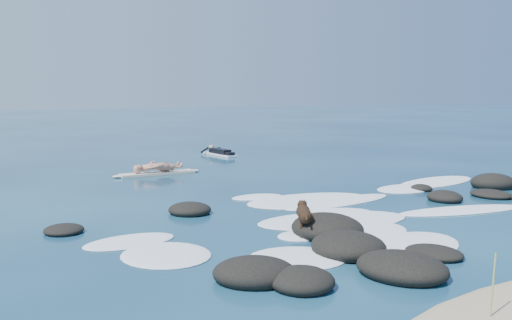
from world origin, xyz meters
TOP-DOWN VIEW (x-y plane):
  - ground at (0.00, 0.00)m, footprint 160.00×160.00m
  - reef_rocks at (1.18, -2.67)m, footprint 14.77×8.03m
  - breaking_foam at (0.94, -0.80)m, footprint 14.32×8.43m
  - standing_surfer_rig at (-2.29, 8.08)m, footprint 3.38×0.75m
  - paddling_surfer_rig at (2.12, 12.84)m, footprint 1.15×2.53m
  - dog at (-1.91, -1.99)m, footprint 0.62×1.12m

SIDE VIEW (x-z plane):
  - ground at x=0.00m, z-range 0.00..0.00m
  - breaking_foam at x=0.94m, z-range -0.05..0.07m
  - reef_rocks at x=1.18m, z-range -0.20..0.45m
  - paddling_surfer_rig at x=2.12m, z-range -0.07..0.37m
  - dog at x=-1.91m, z-range 0.12..0.88m
  - standing_surfer_rig at x=-2.29m, z-range -0.20..1.72m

